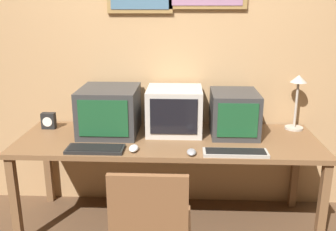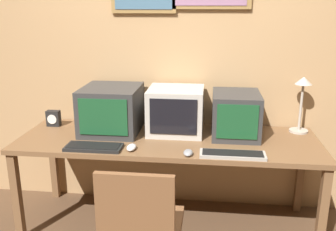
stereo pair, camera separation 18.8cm
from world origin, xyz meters
name	(u,v)px [view 2 (the right image)]	position (x,y,z in m)	size (l,w,h in m)	color
wall_back	(174,54)	(0.00, 1.32, 1.31)	(8.00, 0.08, 2.60)	tan
desk	(168,146)	(0.00, 0.90, 0.67)	(2.23, 0.75, 0.73)	brown
monitor_left	(112,109)	(-0.46, 1.02, 0.91)	(0.44, 0.48, 0.35)	#333333
monitor_center	(176,110)	(0.04, 1.06, 0.90)	(0.42, 0.40, 0.35)	#B7B2A8
monitor_right	(236,114)	(0.50, 1.03, 0.90)	(0.35, 0.43, 0.33)	#333333
keyboard_main	(94,147)	(-0.49, 0.63, 0.74)	(0.39, 0.17, 0.03)	black
keyboard_side	(233,154)	(0.46, 0.60, 0.74)	(0.43, 0.14, 0.03)	#A8A399
mouse_near_keyboard	(131,147)	(-0.22, 0.64, 0.75)	(0.06, 0.12, 0.04)	silver
mouse_far_corner	(188,153)	(0.17, 0.59, 0.75)	(0.06, 0.11, 0.03)	gray
desk_clock	(53,118)	(-0.97, 1.09, 0.79)	(0.11, 0.06, 0.13)	black
desk_lamp	(302,95)	(1.00, 1.17, 1.03)	(0.14, 0.14, 0.44)	#B2A899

